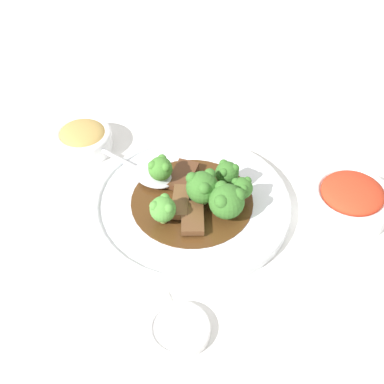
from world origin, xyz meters
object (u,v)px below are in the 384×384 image
broccoli_floret_1 (227,201)px  main_plate (192,203)px  beef_strip_1 (192,218)px  side_bowl_appetizer (83,138)px  broccoli_floret_4 (227,173)px  broccoli_floret_0 (163,209)px  beef_strip_2 (184,175)px  broccoli_floret_5 (242,188)px  broccoli_floret_3 (160,168)px  sauce_dish (179,329)px  beef_strip_0 (180,202)px  side_bowl_kimchi (350,200)px  broccoli_floret_2 (202,187)px  serving_spoon (147,173)px

broccoli_floret_1 → main_plate: bearing=-49.0°
beef_strip_1 → side_bowl_appetizer: (0.12, -0.23, -0.00)m
beef_strip_1 → side_bowl_appetizer: size_ratio=0.68×
broccoli_floret_4 → broccoli_floret_0: bearing=20.6°
broccoli_floret_0 → broccoli_floret_4: size_ratio=0.99×
beef_strip_2 → broccoli_floret_5: bearing=134.1°
broccoli_floret_3 → broccoli_floret_0: bearing=77.6°
main_plate → sauce_dish: (0.08, 0.20, -0.00)m
beef_strip_0 → sauce_dish: beef_strip_0 is taller
beef_strip_1 → broccoli_floret_4: broccoli_floret_4 is taller
main_plate → broccoli_floret_0: (0.05, 0.03, 0.03)m
broccoli_floret_0 → broccoli_floret_5: broccoli_floret_0 is taller
beef_strip_1 → sauce_dish: beef_strip_1 is taller
beef_strip_2 → side_bowl_kimchi: bearing=149.8°
broccoli_floret_0 → broccoli_floret_2: broccoli_floret_2 is taller
side_bowl_appetizer → broccoli_floret_2: bearing=126.8°
broccoli_floret_4 → side_bowl_appetizer: broccoli_floret_4 is taller
beef_strip_0 → beef_strip_1: bearing=102.5°
side_bowl_kimchi → sauce_dish: (0.30, 0.12, -0.02)m
broccoli_floret_1 → serving_spoon: size_ratio=0.29×
beef_strip_0 → broccoli_floret_1: 0.07m
main_plate → broccoli_floret_4: size_ratio=6.85×
side_bowl_appetizer → main_plate: bearing=125.6°
side_bowl_kimchi → serving_spoon: bearing=-28.7°
beef_strip_0 → broccoli_floret_5: broccoli_floret_5 is taller
broccoli_floret_1 → broccoli_floret_2: bearing=-53.7°
broccoli_floret_4 → serving_spoon: bearing=-27.0°
broccoli_floret_1 → serving_spoon: broccoli_floret_1 is taller
main_plate → beef_strip_1: size_ratio=4.48×
side_bowl_kimchi → side_bowl_appetizer: 0.44m
broccoli_floret_0 → beef_strip_2: bearing=-124.9°
broccoli_floret_4 → beef_strip_2: bearing=-31.5°
beef_strip_2 → beef_strip_1: bearing=81.4°
main_plate → beef_strip_0: size_ratio=4.40×
beef_strip_1 → broccoli_floret_3: size_ratio=1.37×
beef_strip_2 → broccoli_floret_1: 0.10m
broccoli_floret_0 → broccoli_floret_3: (-0.02, -0.08, 0.01)m
broccoli_floret_5 → sauce_dish: size_ratio=0.51×
beef_strip_1 → broccoli_floret_1: bearing=176.0°
broccoli_floret_1 → beef_strip_2: bearing=-68.4°
broccoli_floret_5 → broccoli_floret_3: bearing=-33.3°
beef_strip_0 → beef_strip_1: beef_strip_0 is taller
broccoli_floret_0 → broccoli_floret_4: same height
side_bowl_appetizer → broccoli_floret_0: bearing=110.7°
broccoli_floret_0 → side_bowl_appetizer: 0.23m
side_bowl_kimchi → sauce_dish: side_bowl_kimchi is taller
main_plate → broccoli_floret_0: broccoli_floret_0 is taller
broccoli_floret_0 → broccoli_floret_1: broccoli_floret_1 is taller
broccoli_floret_2 → serving_spoon: size_ratio=0.30×
main_plate → broccoli_floret_2: (-0.01, 0.01, 0.04)m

